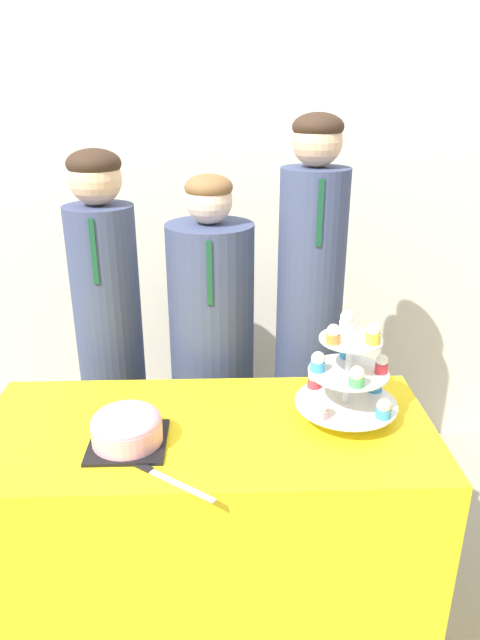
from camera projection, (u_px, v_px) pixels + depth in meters
wall_back at (209, 170)px, 2.48m from camera, size 9.00×0.06×2.70m
table at (209, 533)px, 1.78m from camera, size 1.31×0.58×0.78m
round_cake at (127, 427)px, 1.54m from camera, size 0.21×0.21×0.11m
cake_knife at (153, 472)px, 1.44m from camera, size 0.24×0.19×0.01m
cupcake_stand at (349, 374)px, 1.63m from camera, size 0.30×0.30×0.32m
student_0 at (112, 358)px, 2.16m from camera, size 0.24×0.25×1.50m
student_1 at (212, 374)px, 2.20m from camera, size 0.31×0.32×1.41m
student_2 at (307, 343)px, 2.16m from camera, size 0.24×0.25×1.61m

